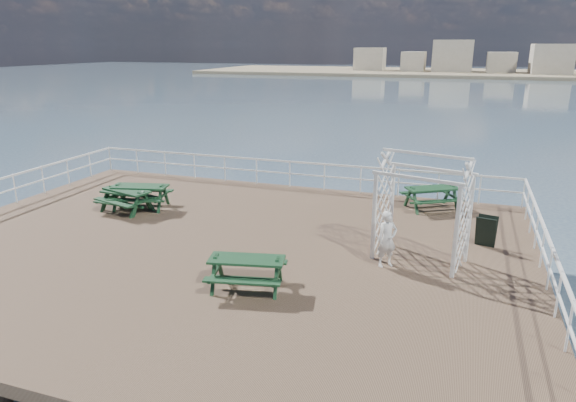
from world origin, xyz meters
The scene contains 11 objects.
ground centered at (0.00, 0.00, -0.15)m, with size 18.00×14.00×0.30m, color brown.
sea_backdrop centered at (12.54, 134.07, -0.51)m, with size 300.00×300.00×9.20m.
railing centered at (-0.07, 2.57, 0.87)m, with size 17.77×13.76×1.10m.
picnic_table_a centered at (-4.37, 1.93, 0.57)m, with size 2.15×1.90×0.89m.
picnic_table_b centered at (-4.11, 2.37, 0.60)m, with size 2.24×1.96×0.94m.
picnic_table_c centered at (5.75, 5.66, 0.57)m, with size 2.33×2.21×0.89m.
picnic_table_d centered at (-4.43, 1.88, 0.52)m, with size 1.76×1.46×0.81m.
picnic_table_e centered at (2.01, -2.24, 0.56)m, with size 2.06×1.79×0.87m.
trellis_arbor centered at (5.76, 0.83, 1.32)m, with size 2.63×1.83×2.97m.
sandwich_board centered at (7.50, 2.50, 0.44)m, with size 0.63×0.52×0.91m.
person centered at (4.98, 0.14, 0.76)m, with size 0.55×0.36×1.51m, color silver.
Camera 1 is at (6.62, -12.56, 5.64)m, focal length 32.00 mm.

